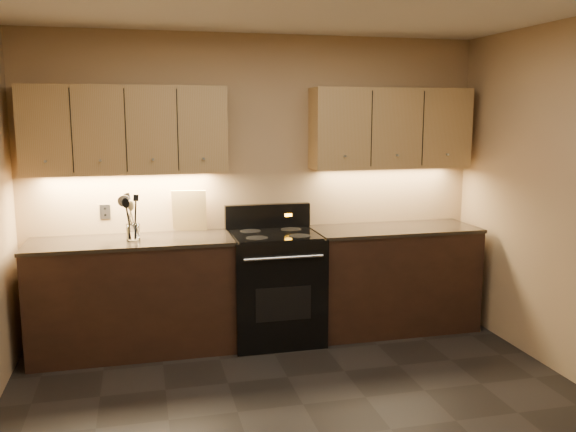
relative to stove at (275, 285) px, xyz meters
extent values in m
cube|color=tan|center=(-0.08, 0.32, 0.82)|extent=(4.00, 0.04, 2.60)
cube|color=black|center=(-1.18, 0.02, -0.03)|extent=(1.60, 0.60, 0.90)
cube|color=#332A20|center=(-1.18, 0.02, 0.44)|extent=(1.62, 0.62, 0.03)
cube|color=black|center=(1.10, 0.02, -0.03)|extent=(1.44, 0.60, 0.90)
cube|color=#332A20|center=(1.10, 0.02, 0.44)|extent=(1.46, 0.62, 0.03)
cube|color=black|center=(0.00, -0.01, -0.02)|extent=(0.76, 0.65, 0.92)
cube|color=black|center=(0.00, -0.01, 0.45)|extent=(0.70, 0.60, 0.01)
cube|color=black|center=(0.00, 0.28, 0.55)|extent=(0.76, 0.07, 0.22)
cube|color=orange|center=(0.18, 0.24, 0.56)|extent=(0.06, 0.00, 0.03)
cylinder|color=silver|center=(0.00, -0.35, 0.32)|extent=(0.65, 0.02, 0.02)
cube|color=black|center=(0.00, -0.33, -0.07)|extent=(0.46, 0.00, 0.28)
cylinder|color=black|center=(-0.18, -0.16, 0.45)|extent=(0.18, 0.18, 0.00)
cylinder|color=black|center=(0.18, -0.16, 0.45)|extent=(0.18, 0.18, 0.00)
cylinder|color=black|center=(-0.18, 0.14, 0.45)|extent=(0.18, 0.18, 0.00)
cylinder|color=black|center=(0.18, 0.14, 0.45)|extent=(0.18, 0.18, 0.00)
cube|color=tan|center=(-1.18, 0.17, 1.32)|extent=(1.60, 0.30, 0.70)
cube|color=tan|center=(1.10, 0.17, 1.32)|extent=(1.44, 0.30, 0.70)
cube|color=#B2B5BA|center=(-1.38, 0.31, 0.64)|extent=(0.08, 0.01, 0.12)
cylinder|color=white|center=(-1.16, -0.01, 0.52)|extent=(0.13, 0.13, 0.13)
cylinder|color=white|center=(-1.16, -0.01, 0.46)|extent=(0.10, 0.10, 0.02)
cube|color=tan|center=(-0.69, 0.27, 0.63)|extent=(0.30, 0.14, 0.36)
camera|label=1|loc=(-1.09, -4.92, 1.45)|focal=38.00mm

